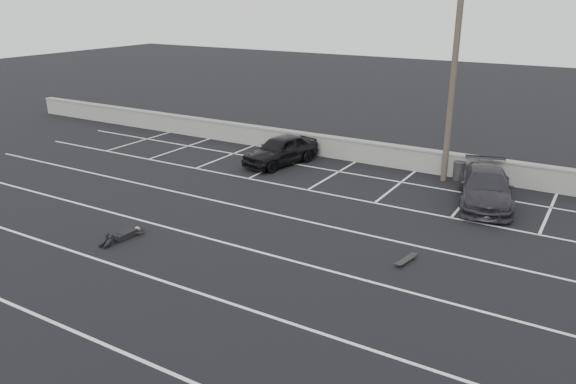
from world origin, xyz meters
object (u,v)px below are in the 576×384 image
Objects in this scene: car_left at (281,150)px; skateboard at (406,260)px; person at (127,231)px; trash_bin at (459,171)px; utility_pole at (454,67)px; car_right at (486,187)px.

skateboard is (8.76, -6.99, -0.61)m from car_left.
person is at bearing -76.78° from car_left.
trash_bin reaches higher than skateboard.
person is at bearing -123.68° from trash_bin.
utility_pole is 14.43m from person.
trash_bin is (7.98, 1.93, -0.28)m from car_left.
skateboard is (-0.88, -6.43, -0.60)m from car_right.
utility_pole reaches higher than car_right.
car_left is at bearing -168.37° from utility_pole.
trash_bin is (-1.66, 2.48, -0.26)m from car_right.
skateboard is at bearing 20.55° from person.
car_left is 0.42× the size of utility_pole.
trash_bin is 8.96m from skateboard.
person is at bearing -150.41° from skateboard.
skateboard is at bearing -84.99° from trash_bin.
car_right is 2.23× the size of person.
utility_pole is (7.44, 1.53, 4.19)m from car_left.
trash_bin is at bearing 36.69° from utility_pole.
car_left is 4.57× the size of skateboard.
person is at bearing -122.74° from utility_pole.
car_right is at bearing -43.50° from utility_pole.
car_left is at bearing 152.20° from skateboard.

